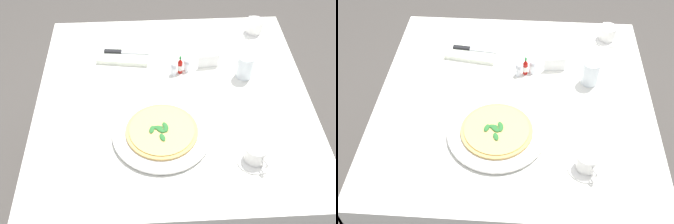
{
  "view_description": "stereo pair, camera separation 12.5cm",
  "coord_description": "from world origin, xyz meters",
  "views": [
    {
      "loc": [
        -0.08,
        -1.14,
        1.88
      ],
      "look_at": [
        -0.03,
        -0.1,
        0.77
      ],
      "focal_mm": 43.39,
      "sensor_mm": 36.0,
      "label": 1
    },
    {
      "loc": [
        0.04,
        -1.13,
        1.88
      ],
      "look_at": [
        -0.03,
        -0.1,
        0.77
      ],
      "focal_mm": 43.39,
      "sensor_mm": 36.0,
      "label": 2
    }
  ],
  "objects": [
    {
      "name": "ground_plane",
      "position": [
        0.0,
        0.0,
        0.0
      ],
      "size": [
        8.0,
        8.0,
        0.0
      ],
      "primitive_type": "plane",
      "color": "#4C4742"
    },
    {
      "name": "pizza",
      "position": [
        -0.05,
        -0.19,
        0.78
      ],
      "size": [
        0.26,
        0.26,
        0.02
      ],
      "color": "#DBAD60",
      "rests_on": "pizza_plate"
    },
    {
      "name": "menu_card",
      "position": [
        0.16,
        0.18,
        0.78
      ],
      "size": [
        0.09,
        0.01,
        0.06
      ],
      "rotation": [
        0.0,
        0.0,
        0.09
      ],
      "color": "white",
      "rests_on": "dining_table"
    },
    {
      "name": "dining_table",
      "position": [
        0.0,
        0.0,
        0.61
      ],
      "size": [
        1.07,
        1.07,
        0.75
      ],
      "color": "white",
      "rests_on": "ground_plane"
    },
    {
      "name": "salt_shaker",
      "position": [
        0.06,
        0.16,
        0.78
      ],
      "size": [
        0.03,
        0.03,
        0.06
      ],
      "color": "white",
      "rests_on": "dining_table"
    },
    {
      "name": "pizza_plate",
      "position": [
        -0.05,
        -0.19,
        0.76
      ],
      "size": [
        0.36,
        0.36,
        0.02
      ],
      "color": "white",
      "rests_on": "dining_table"
    },
    {
      "name": "hot_sauce_bottle",
      "position": [
        0.04,
        0.15,
        0.79
      ],
      "size": [
        0.02,
        0.02,
        0.08
      ],
      "color": "#B7140F",
      "rests_on": "dining_table"
    },
    {
      "name": "napkin_folded",
      "position": [
        -0.2,
        0.27,
        0.76
      ],
      "size": [
        0.24,
        0.16,
        0.02
      ],
      "rotation": [
        0.0,
        0.0,
        -0.15
      ],
      "color": "white",
      "rests_on": "dining_table"
    },
    {
      "name": "pepper_shaker",
      "position": [
        0.01,
        0.14,
        0.78
      ],
      "size": [
        0.03,
        0.03,
        0.06
      ],
      "color": "white",
      "rests_on": "dining_table"
    },
    {
      "name": "dinner_knife",
      "position": [
        -0.2,
        0.27,
        0.78
      ],
      "size": [
        0.2,
        0.04,
        0.01
      ],
      "rotation": [
        0.0,
        0.0,
        -0.11
      ],
      "color": "silver",
      "rests_on": "napkin_folded"
    },
    {
      "name": "water_glass_near_left",
      "position": [
        0.3,
        0.11,
        0.8
      ],
      "size": [
        0.07,
        0.07,
        0.1
      ],
      "color": "white",
      "rests_on": "dining_table"
    },
    {
      "name": "coffee_cup_far_right",
      "position": [
        0.4,
        0.41,
        0.78
      ],
      "size": [
        0.13,
        0.13,
        0.07
      ],
      "color": "white",
      "rests_on": "dining_table"
    },
    {
      "name": "coffee_cup_far_left",
      "position": [
        0.26,
        -0.32,
        0.78
      ],
      "size": [
        0.13,
        0.13,
        0.07
      ],
      "color": "white",
      "rests_on": "dining_table"
    }
  ]
}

